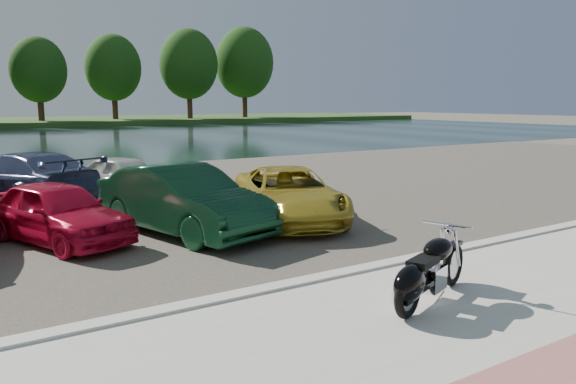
% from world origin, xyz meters
% --- Properties ---
extents(ground, '(200.00, 200.00, 0.00)m').
position_xyz_m(ground, '(0.00, 0.00, 0.00)').
color(ground, '#595447').
rests_on(ground, ground).
extents(promenade, '(60.00, 6.00, 0.10)m').
position_xyz_m(promenade, '(0.00, -1.00, 0.05)').
color(promenade, beige).
rests_on(promenade, ground).
extents(kerb, '(60.00, 0.30, 0.14)m').
position_xyz_m(kerb, '(0.00, 2.00, 0.07)').
color(kerb, beige).
rests_on(kerb, ground).
extents(parking_lot, '(60.00, 18.00, 0.04)m').
position_xyz_m(parking_lot, '(0.00, 11.00, 0.02)').
color(parking_lot, '#423C35').
rests_on(parking_lot, ground).
extents(river, '(120.00, 40.00, 0.00)m').
position_xyz_m(river, '(0.00, 40.00, 0.00)').
color(river, '#182B28').
rests_on(river, ground).
extents(far_trees, '(70.25, 10.68, 12.52)m').
position_xyz_m(far_trees, '(4.36, 65.79, 7.49)').
color(far_trees, '#382114').
rests_on(far_trees, far_bank).
extents(motorcycle, '(2.24, 1.09, 1.05)m').
position_xyz_m(motorcycle, '(0.01, 0.23, 0.56)').
color(motorcycle, black).
rests_on(motorcycle, promenade).
extents(car_4, '(2.76, 4.07, 1.29)m').
position_xyz_m(car_4, '(-3.56, 6.99, 0.68)').
color(car_4, red).
rests_on(car_4, parking_lot).
extents(car_5, '(2.66, 4.83, 1.51)m').
position_xyz_m(car_5, '(-1.08, 6.33, 0.80)').
color(car_5, '#0F3720').
rests_on(car_5, parking_lot).
extents(car_6, '(3.63, 5.13, 1.30)m').
position_xyz_m(car_6, '(1.60, 6.20, 0.69)').
color(car_6, gold).
rests_on(car_6, parking_lot).
extents(car_11, '(3.88, 5.61, 1.51)m').
position_xyz_m(car_11, '(-3.47, 12.02, 0.79)').
color(car_11, navy).
rests_on(car_11, parking_lot).
extents(car_12, '(2.67, 3.91, 1.24)m').
position_xyz_m(car_12, '(-0.86, 12.59, 0.66)').
color(car_12, silver).
rests_on(car_12, parking_lot).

